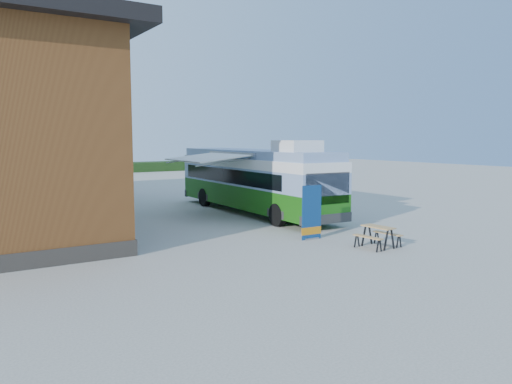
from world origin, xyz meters
TOP-DOWN VIEW (x-y plane):
  - ground at (0.00, 0.00)m, footprint 100.00×100.00m
  - hedge at (8.00, 38.00)m, footprint 40.00×3.00m
  - bus at (1.40, 5.60)m, footprint 2.82×11.61m
  - awning at (-0.88, 5.78)m, footprint 2.80×4.38m
  - banner at (-0.31, -0.97)m, footprint 0.85×0.20m
  - picnic_table at (0.72, -3.21)m, footprint 1.34×1.21m
  - person_a at (-4.61, 8.03)m, footprint 0.70×0.62m
  - person_b at (-5.70, 10.07)m, footprint 1.13×1.15m
  - slurry_tanker at (-5.70, 11.27)m, footprint 2.48×6.59m

SIDE VIEW (x-z plane):
  - ground at x=0.00m, z-range 0.00..0.00m
  - hedge at x=8.00m, z-range 0.00..1.00m
  - picnic_table at x=0.72m, z-range 0.18..0.89m
  - banner at x=-0.31m, z-range -0.18..1.78m
  - person_a at x=-4.61m, z-range 0.00..1.61m
  - person_b at x=-5.70m, z-range 0.00..1.87m
  - slurry_tanker at x=-5.70m, z-range 0.19..2.63m
  - bus at x=1.40m, z-range -0.08..3.46m
  - awning at x=-0.88m, z-range 2.31..2.84m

